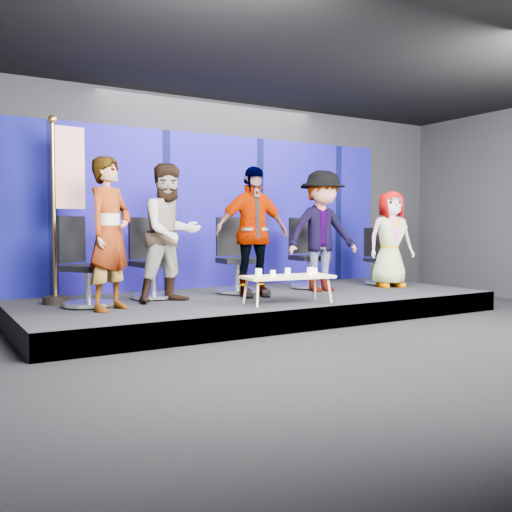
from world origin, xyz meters
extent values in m
plane|color=black|center=(0.00, 0.00, 0.00)|extent=(10.00, 10.00, 0.00)
cube|color=black|center=(0.00, 4.00, 1.75)|extent=(10.00, 0.02, 3.50)
cube|color=black|center=(0.00, 0.00, 3.50)|extent=(10.00, 8.00, 0.02)
cube|color=black|center=(0.00, 2.50, 0.15)|extent=(7.00, 3.00, 0.30)
cube|color=#06094D|center=(0.00, 3.95, 1.60)|extent=(7.00, 0.08, 2.60)
cylinder|color=silver|center=(-2.53, 2.55, 0.33)|extent=(0.92, 0.92, 0.07)
cylinder|color=silver|center=(-2.53, 2.55, 0.59)|extent=(0.08, 0.08, 0.44)
cube|color=black|center=(-2.53, 2.55, 0.81)|extent=(0.74, 0.74, 0.08)
cube|color=black|center=(-2.68, 2.77, 1.17)|extent=(0.43, 0.33, 0.61)
imported|color=black|center=(-2.36, 2.13, 1.25)|extent=(0.83, 0.77, 1.90)
cylinder|color=silver|center=(-1.51, 2.92, 0.33)|extent=(0.75, 0.75, 0.07)
cylinder|color=silver|center=(-1.51, 2.92, 0.59)|extent=(0.08, 0.08, 0.44)
cube|color=black|center=(-1.51, 2.92, 0.81)|extent=(0.60, 0.60, 0.08)
cube|color=black|center=(-1.54, 3.18, 1.17)|extent=(0.49, 0.13, 0.61)
imported|color=black|center=(-1.42, 2.48, 1.25)|extent=(1.02, 0.85, 1.90)
cylinder|color=silver|center=(-0.16, 2.87, 0.33)|extent=(0.75, 0.75, 0.07)
cylinder|color=silver|center=(-0.16, 2.87, 0.59)|extent=(0.08, 0.08, 0.45)
cube|color=black|center=(-0.16, 2.87, 0.81)|extent=(0.60, 0.60, 0.08)
cube|color=black|center=(-0.12, 3.13, 1.18)|extent=(0.49, 0.12, 0.61)
imported|color=black|center=(-0.16, 2.42, 1.26)|extent=(1.18, 0.61, 1.92)
cylinder|color=silver|center=(1.24, 2.88, 0.33)|extent=(0.72, 0.72, 0.07)
cylinder|color=silver|center=(1.24, 2.88, 0.59)|extent=(0.08, 0.08, 0.45)
cube|color=black|center=(1.24, 2.88, 0.81)|extent=(0.58, 0.58, 0.08)
cube|color=black|center=(1.26, 3.15, 1.18)|extent=(0.49, 0.09, 0.61)
imported|color=black|center=(1.16, 2.44, 1.26)|extent=(1.30, 0.81, 1.93)
cylinder|color=silver|center=(2.71, 2.76, 0.33)|extent=(0.70, 0.70, 0.06)
cylinder|color=silver|center=(2.71, 2.76, 0.55)|extent=(0.07, 0.07, 0.38)
cube|color=black|center=(2.71, 2.76, 0.74)|extent=(0.56, 0.56, 0.07)
cube|color=black|center=(2.78, 2.98, 1.05)|extent=(0.42, 0.16, 0.52)
imported|color=black|center=(2.55, 2.35, 1.12)|extent=(0.91, 0.72, 1.64)
cube|color=tan|center=(-0.11, 1.55, 0.66)|extent=(1.28, 0.66, 0.04)
cylinder|color=tan|center=(-0.67, 1.41, 0.47)|extent=(0.03, 0.03, 0.34)
cylinder|color=tan|center=(-0.62, 1.82, 0.47)|extent=(0.03, 0.03, 0.34)
cylinder|color=tan|center=(0.40, 1.28, 0.47)|extent=(0.03, 0.03, 0.34)
cylinder|color=tan|center=(0.45, 1.68, 0.47)|extent=(0.03, 0.03, 0.34)
cylinder|color=white|center=(-0.53, 1.62, 0.73)|extent=(0.09, 0.09, 0.11)
cylinder|color=white|center=(-0.39, 1.48, 0.72)|extent=(0.07, 0.07, 0.09)
cylinder|color=white|center=(-0.04, 1.64, 0.72)|extent=(0.08, 0.08, 0.09)
cylinder|color=white|center=(0.20, 1.45, 0.73)|extent=(0.09, 0.09, 0.11)
cylinder|color=white|center=(0.34, 1.55, 0.72)|extent=(0.07, 0.07, 0.08)
cylinder|color=black|center=(-2.83, 3.08, 0.35)|extent=(0.33, 0.33, 0.10)
cylinder|color=gold|center=(-2.83, 3.08, 1.55)|extent=(0.05, 0.05, 2.30)
sphere|color=gold|center=(-2.83, 3.08, 2.75)|extent=(0.11, 0.11, 0.11)
cube|color=#A61F13|center=(-2.62, 3.08, 2.13)|extent=(0.40, 0.10, 1.10)
camera|label=1|loc=(-4.42, -4.82, 1.34)|focal=40.00mm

